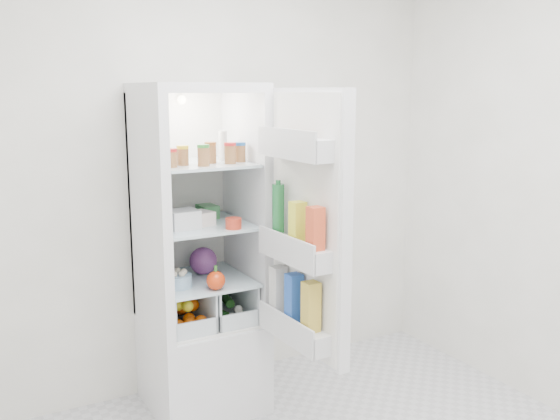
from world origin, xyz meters
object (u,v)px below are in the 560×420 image
refrigerator (198,290)px  mushroom_bowl (178,281)px  red_cabbage (203,261)px  fridge_door (305,232)px

refrigerator → mushroom_bowl: (-0.17, -0.14, 0.12)m
red_cabbage → mushroom_bowl: bearing=-142.6°
mushroom_bowl → fridge_door: (0.48, -0.49, 0.31)m
refrigerator → fridge_door: bearing=-64.0°
red_cabbage → mushroom_bowl: red_cabbage is taller
mushroom_bowl → red_cabbage: bearing=37.4°
refrigerator → mushroom_bowl: size_ratio=12.45×
red_cabbage → fridge_door: 0.75m
red_cabbage → fridge_door: size_ratio=0.12×
refrigerator → fridge_door: refrigerator is taller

